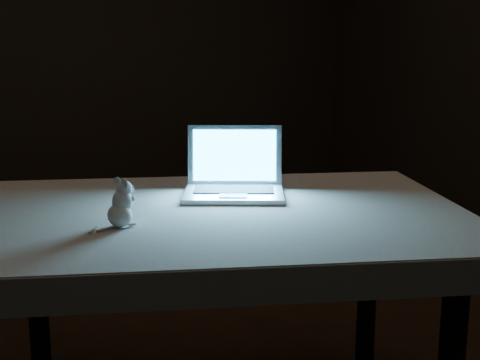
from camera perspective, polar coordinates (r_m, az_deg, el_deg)
back_wall at (r=4.24m, az=-16.69°, el=13.76°), size 4.50×0.04×2.60m
table at (r=1.88m, az=-2.18°, el=-13.15°), size 1.52×1.27×0.69m
tablecloth at (r=1.76m, az=-4.39°, el=-4.11°), size 1.60×1.32×0.08m
laptop at (r=1.89m, az=-0.57°, el=1.44°), size 0.38×0.37×0.20m
plush_mouse at (r=1.61m, az=-10.68°, el=-2.03°), size 0.12×0.12×0.12m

